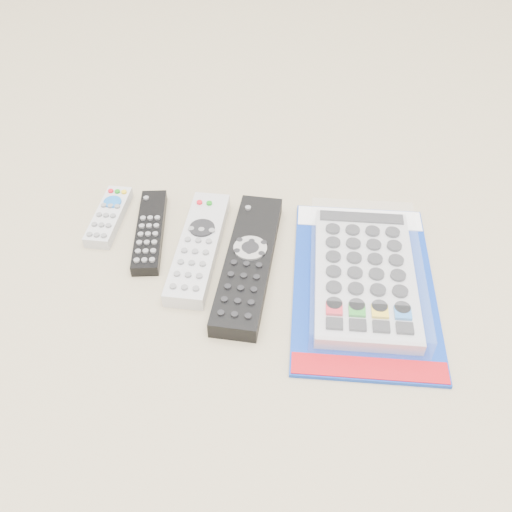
# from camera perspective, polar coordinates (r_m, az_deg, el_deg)

# --- Properties ---
(remote_small_grey) EXTENTS (0.04, 0.13, 0.02)m
(remote_small_grey) POSITION_cam_1_polar(r_m,az_deg,el_deg) (0.90, -14.50, 3.90)
(remote_small_grey) COLOR #B2B2B4
(remote_small_grey) RESTS_ON ground
(remote_slim_black) EXTENTS (0.07, 0.18, 0.02)m
(remote_slim_black) POSITION_cam_1_polar(r_m,az_deg,el_deg) (0.86, -10.57, 2.47)
(remote_slim_black) COLOR black
(remote_slim_black) RESTS_ON ground
(remote_silver_dvd) EXTENTS (0.06, 0.22, 0.03)m
(remote_silver_dvd) POSITION_cam_1_polar(r_m,az_deg,el_deg) (0.82, -5.74, 0.95)
(remote_silver_dvd) COLOR silver
(remote_silver_dvd) RESTS_ON ground
(remote_large_black) EXTENTS (0.06, 0.26, 0.03)m
(remote_large_black) POSITION_cam_1_polar(r_m,az_deg,el_deg) (0.80, -0.75, -0.58)
(remote_large_black) COLOR black
(remote_large_black) RESTS_ON ground
(jumbo_remote_packaged) EXTENTS (0.21, 0.33, 0.04)m
(jumbo_remote_packaged) POSITION_cam_1_polar(r_m,az_deg,el_deg) (0.79, 10.81, -1.73)
(jumbo_remote_packaged) COLOR #0E339E
(jumbo_remote_packaged) RESTS_ON ground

